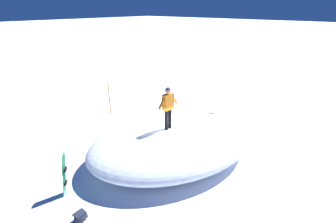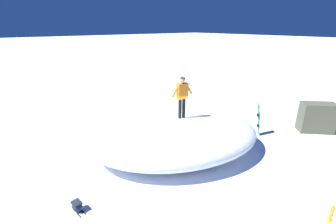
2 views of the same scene
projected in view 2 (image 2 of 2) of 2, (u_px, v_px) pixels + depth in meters
The scene contains 7 objects.
ground at pixel (179, 155), 10.00m from camera, with size 240.00×240.00×0.00m, color white.
snow_mound at pixel (175, 135), 10.08m from camera, with size 7.38×5.03×1.52m, color white.
snowboarder_standing at pixel (182, 93), 9.56m from camera, with size 0.26×1.07×1.79m.
snowboard_primary_upright at pixel (259, 119), 11.52m from camera, with size 0.38×0.38×1.71m.
backpack_near at pixel (237, 121), 13.04m from camera, with size 0.33×0.61×0.35m.
backpack_far at pixel (77, 206), 6.93m from camera, with size 0.55×0.34×0.33m.
rock_outcrop at pixel (316, 119), 12.04m from camera, with size 1.72×1.72×1.54m.
Camera 2 is at (6.52, -5.79, 5.25)m, focal length 24.81 mm.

